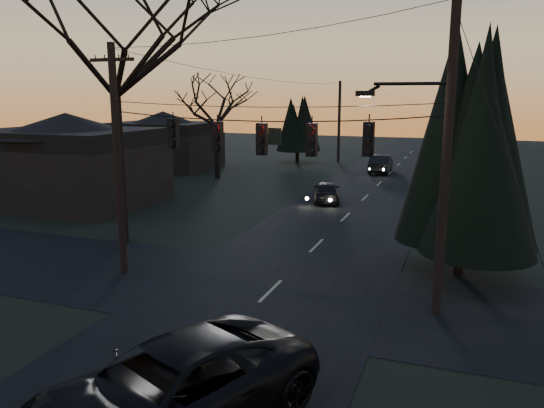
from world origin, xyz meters
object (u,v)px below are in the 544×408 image
(utility_pole_far_r, at_px, (456,180))
(suv_near, at_px, (169,391))
(bare_tree_left, at_px, (112,35))
(evergreen_right, at_px, (468,144))
(utility_pole_left, at_px, (124,272))
(sedan_oncoming_b, at_px, (381,164))
(utility_pole_far_l, at_px, (338,162))
(sedan_oncoming_a, at_px, (327,191))
(utility_pole_right, at_px, (436,313))

(utility_pole_far_r, height_order, suv_near, utility_pole_far_r)
(bare_tree_left, bearing_deg, evergreen_right, 1.79)
(utility_pole_left, height_order, bare_tree_left, bare_tree_left)
(utility_pole_left, relative_size, suv_near, 1.32)
(evergreen_right, relative_size, sedan_oncoming_b, 1.84)
(utility_pole_left, distance_m, sedan_oncoming_b, 30.34)
(utility_pole_far_l, bearing_deg, utility_pole_left, -90.00)
(utility_pole_far_r, xyz_separation_m, bare_tree_left, (-14.03, -24.43, 9.19))
(utility_pole_far_r, relative_size, bare_tree_left, 0.65)
(utility_pole_far_l, relative_size, bare_tree_left, 0.61)
(utility_pole_left, relative_size, sedan_oncoming_b, 1.80)
(evergreen_right, height_order, suv_near, evergreen_right)
(sedan_oncoming_a, bearing_deg, bare_tree_left, 47.84)
(utility_pole_left, distance_m, utility_pole_far_r, 30.27)
(evergreen_right, distance_m, sedan_oncoming_a, 15.00)
(bare_tree_left, height_order, evergreen_right, bare_tree_left)
(utility_pole_left, relative_size, sedan_oncoming_a, 2.17)
(utility_pole_left, bearing_deg, utility_pole_right, 0.00)
(suv_near, relative_size, sedan_oncoming_a, 1.64)
(utility_pole_far_l, bearing_deg, sedan_oncoming_a, -78.96)
(utility_pole_far_l, xyz_separation_m, sedan_oncoming_a, (3.93, -20.12, 0.67))
(utility_pole_left, xyz_separation_m, suv_near, (6.80, -7.99, 0.89))
(utility_pole_far_l, xyz_separation_m, sedan_oncoming_b, (5.20, -6.12, 0.78))
(utility_pole_left, height_order, suv_near, utility_pole_left)
(evergreen_right, bearing_deg, utility_pole_right, -98.01)
(utility_pole_left, xyz_separation_m, utility_pole_far_r, (11.50, 28.00, 0.00))
(bare_tree_left, xyz_separation_m, sedan_oncoming_a, (6.46, 12.31, -8.52))
(utility_pole_right, bearing_deg, utility_pole_left, 180.00)
(utility_pole_right, bearing_deg, sedan_oncoming_a, 115.50)
(evergreen_right, bearing_deg, suv_near, -113.67)
(suv_near, bearing_deg, utility_pole_far_r, 107.22)
(utility_pole_far_l, bearing_deg, sedan_oncoming_b, -49.66)
(sedan_oncoming_a, distance_m, sedan_oncoming_b, 14.06)
(suv_near, bearing_deg, utility_pole_left, 155.05)
(utility_pole_far_r, distance_m, suv_near, 36.31)
(evergreen_right, distance_m, suv_near, 13.73)
(utility_pole_left, height_order, utility_pole_far_r, same)
(utility_pole_far_l, relative_size, evergreen_right, 0.92)
(evergreen_right, height_order, sedan_oncoming_b, evergreen_right)
(suv_near, bearing_deg, utility_pole_far_l, 123.45)
(utility_pole_far_l, bearing_deg, evergreen_right, -69.33)
(suv_near, distance_m, sedan_oncoming_a, 24.04)
(utility_pole_far_l, distance_m, evergreen_right, 34.53)
(evergreen_right, height_order, sedan_oncoming_a, evergreen_right)
(suv_near, bearing_deg, evergreen_right, 90.99)
(utility_pole_far_r, relative_size, evergreen_right, 0.98)
(sedan_oncoming_a, xyz_separation_m, sedan_oncoming_b, (1.27, 14.00, 0.11))
(utility_pole_far_r, bearing_deg, evergreen_right, -88.65)
(utility_pole_left, distance_m, bare_tree_left, 10.18)
(utility_pole_far_r, bearing_deg, sedan_oncoming_b, 163.41)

